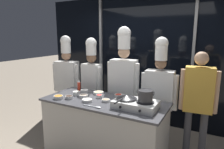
# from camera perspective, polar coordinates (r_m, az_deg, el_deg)

# --- Properties ---
(window_wall_back) EXTENTS (4.75, 0.09, 2.70)m
(window_wall_back) POSITION_cam_1_polar(r_m,az_deg,el_deg) (4.32, 8.66, 4.01)
(window_wall_back) COLOR black
(window_wall_back) RESTS_ON ground_plane
(demo_counter) EXTENTS (1.85, 0.80, 0.93)m
(demo_counter) POSITION_cam_1_polar(r_m,az_deg,el_deg) (3.16, -2.24, -15.47)
(demo_counter) COLOR beige
(demo_counter) RESTS_ON ground_plane
(portable_stove) EXTENTS (0.58, 0.38, 0.11)m
(portable_stove) POSITION_cam_1_polar(r_m,az_deg,el_deg) (2.69, 6.74, -8.39)
(portable_stove) COLOR silver
(portable_stove) RESTS_ON demo_counter
(frying_pan) EXTENTS (0.28, 0.49, 0.05)m
(frying_pan) POSITION_cam_1_polar(r_m,az_deg,el_deg) (2.71, 4.13, -6.38)
(frying_pan) COLOR #232326
(frying_pan) RESTS_ON portable_stove
(stock_pot) EXTENTS (0.22, 0.19, 0.15)m
(stock_pot) POSITION_cam_1_polar(r_m,az_deg,el_deg) (2.61, 9.53, -5.96)
(stock_pot) COLOR #333335
(stock_pot) RESTS_ON portable_stove
(squeeze_bottle_chili) EXTENTS (0.05, 0.05, 0.18)m
(squeeze_bottle_chili) POSITION_cam_1_polar(r_m,az_deg,el_deg) (3.54, -9.43, -3.04)
(squeeze_bottle_chili) COLOR red
(squeeze_bottle_chili) RESTS_ON demo_counter
(prep_bowl_onion) EXTENTS (0.15, 0.15, 0.04)m
(prep_bowl_onion) POSITION_cam_1_polar(r_m,az_deg,el_deg) (2.95, -7.12, -7.27)
(prep_bowl_onion) COLOR white
(prep_bowl_onion) RESTS_ON demo_counter
(prep_bowl_chili_flakes) EXTENTS (0.12, 0.12, 0.04)m
(prep_bowl_chili_flakes) POSITION_cam_1_polar(r_m,az_deg,el_deg) (3.17, 1.88, -5.91)
(prep_bowl_chili_flakes) COLOR white
(prep_bowl_chili_flakes) RESTS_ON demo_counter
(prep_bowl_mushrooms) EXTENTS (0.12, 0.12, 0.04)m
(prep_bowl_mushrooms) POSITION_cam_1_polar(r_m,az_deg,el_deg) (2.93, -1.80, -7.34)
(prep_bowl_mushrooms) COLOR white
(prep_bowl_mushrooms) RESTS_ON demo_counter
(prep_bowl_carrots) EXTENTS (0.14, 0.14, 0.05)m
(prep_bowl_carrots) POSITION_cam_1_polar(r_m,az_deg,el_deg) (3.16, -15.08, -6.19)
(prep_bowl_carrots) COLOR white
(prep_bowl_carrots) RESTS_ON demo_counter
(prep_bowl_chicken) EXTENTS (0.15, 0.15, 0.04)m
(prep_bowl_chicken) POSITION_cam_1_polar(r_m,az_deg,el_deg) (3.15, -8.16, -6.00)
(prep_bowl_chicken) COLOR white
(prep_bowl_chicken) RESTS_ON demo_counter
(prep_bowl_ginger) EXTENTS (0.17, 0.17, 0.04)m
(prep_bowl_ginger) POSITION_cam_1_polar(r_m,az_deg,el_deg) (3.30, -3.89, -5.18)
(prep_bowl_ginger) COLOR white
(prep_bowl_ginger) RESTS_ON demo_counter
(prep_bowl_rice) EXTENTS (0.13, 0.13, 0.03)m
(prep_bowl_rice) POSITION_cam_1_polar(r_m,az_deg,el_deg) (3.45, -7.84, -4.59)
(prep_bowl_rice) COLOR white
(prep_bowl_rice) RESTS_ON demo_counter
(prep_bowl_soy_glaze) EXTENTS (0.12, 0.12, 0.05)m
(prep_bowl_soy_glaze) POSITION_cam_1_polar(r_m,az_deg,el_deg) (3.12, -12.19, -6.29)
(prep_bowl_soy_glaze) COLOR white
(prep_bowl_soy_glaze) RESTS_ON demo_counter
(prep_bowl_bell_pepper) EXTENTS (0.10, 0.10, 0.05)m
(prep_bowl_bell_pepper) POSITION_cam_1_polar(r_m,az_deg,el_deg) (3.10, -3.64, -6.16)
(prep_bowl_bell_pepper) COLOR white
(prep_bowl_bell_pepper) RESTS_ON demo_counter
(prep_bowl_garlic) EXTENTS (0.12, 0.12, 0.06)m
(prep_bowl_garlic) POSITION_cam_1_polar(r_m,az_deg,el_deg) (3.29, -10.16, -5.18)
(prep_bowl_garlic) COLOR white
(prep_bowl_garlic) RESTS_ON demo_counter
(serving_spoon_slotted) EXTENTS (0.27, 0.06, 0.02)m
(serving_spoon_slotted) POSITION_cam_1_polar(r_m,az_deg,el_deg) (2.72, -4.66, -9.20)
(serving_spoon_slotted) COLOR #B2B5BA
(serving_spoon_slotted) RESTS_ON demo_counter
(chef_head) EXTENTS (0.59, 0.30, 1.88)m
(chef_head) POSITION_cam_1_polar(r_m,az_deg,el_deg) (4.14, -12.72, -0.57)
(chef_head) COLOR #232326
(chef_head) RESTS_ON ground_plane
(chef_sous) EXTENTS (0.47, 0.22, 1.84)m
(chef_sous) POSITION_cam_1_polar(r_m,az_deg,el_deg) (3.77, -5.82, -0.89)
(chef_sous) COLOR #2D3856
(chef_sous) RESTS_ON ground_plane
(chef_line) EXTENTS (0.57, 0.25, 2.02)m
(chef_line) POSITION_cam_1_polar(r_m,az_deg,el_deg) (3.40, 3.34, -0.86)
(chef_line) COLOR #2D3856
(chef_line) RESTS_ON ground_plane
(chef_pastry) EXTENTS (0.58, 0.26, 1.86)m
(chef_pastry) POSITION_cam_1_polar(r_m,az_deg,el_deg) (3.26, 13.40, -4.08)
(chef_pastry) COLOR #232326
(chef_pastry) RESTS_ON ground_plane
(person_guest) EXTENTS (0.51, 0.24, 1.66)m
(person_guest) POSITION_cam_1_polar(r_m,az_deg,el_deg) (3.12, 23.39, -5.90)
(person_guest) COLOR #4C4C51
(person_guest) RESTS_ON ground_plane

